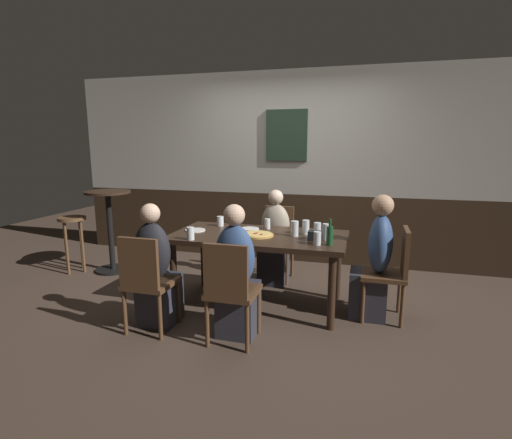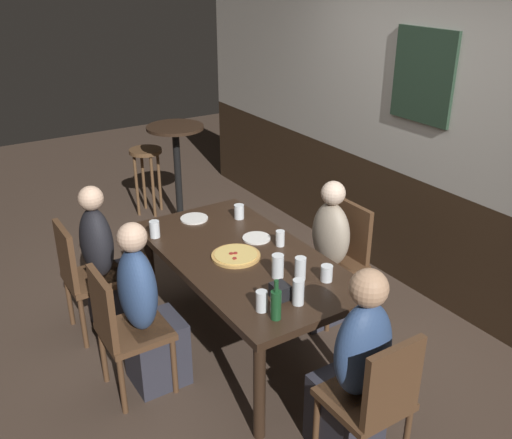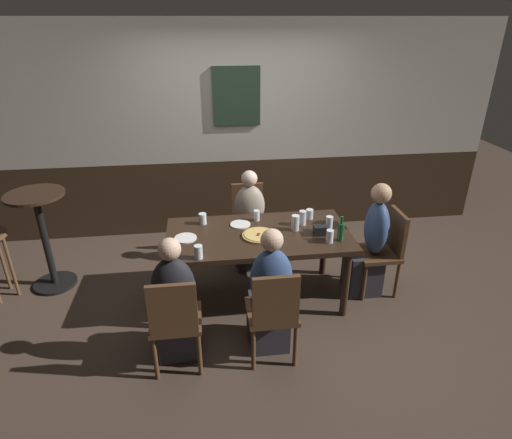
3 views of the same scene
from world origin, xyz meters
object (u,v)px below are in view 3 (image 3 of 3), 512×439
at_px(person_mid_far, 250,227).
at_px(beer_bottle_green, 341,231).
at_px(condiment_caddy, 320,230).
at_px(pint_glass_stout, 199,253).
at_px(tumbler_water, 330,237).
at_px(dining_table, 259,241).
at_px(pint_glass_pale, 257,216).
at_px(pint_glass_amber, 295,224).
at_px(pizza, 259,235).
at_px(highball_clear, 303,219).
at_px(beer_glass_tall, 329,225).
at_px(plate_white_large, 185,238).
at_px(chair_mid_near, 273,311).
at_px(person_mid_near, 270,300).
at_px(chair_mid_far, 248,218).
at_px(person_head_east, 370,248).
at_px(person_left_near, 176,308).
at_px(chair_head_east, 385,247).
at_px(side_bar_table, 44,233).
at_px(beer_glass_half, 309,215).
at_px(tumbler_short, 203,219).
at_px(plate_white_small, 240,224).
at_px(chair_left_near, 175,319).

bearing_deg(person_mid_far, beer_bottle_green, -52.24).
height_order(person_mid_far, condiment_caddy, person_mid_far).
relative_size(pint_glass_stout, tumbler_water, 0.99).
distance_m(dining_table, pint_glass_pale, 0.31).
bearing_deg(pint_glass_amber, dining_table, -175.38).
height_order(pizza, highball_clear, highball_clear).
relative_size(beer_glass_tall, plate_white_large, 0.75).
distance_m(beer_glass_tall, beer_bottle_green, 0.20).
xyz_separation_m(chair_mid_near, person_mid_near, (0.00, 0.16, -0.01)).
relative_size(chair_mid_far, person_mid_far, 0.79).
bearing_deg(chair_mid_far, pint_glass_amber, -66.78).
relative_size(person_mid_near, condiment_caddy, 10.53).
xyz_separation_m(person_head_east, beer_bottle_green, (-0.40, -0.23, 0.33)).
bearing_deg(dining_table, tumbler_water, -22.56).
bearing_deg(person_mid_far, pizza, -90.17).
height_order(person_left_near, condiment_caddy, person_left_near).
xyz_separation_m(chair_head_east, beer_bottle_green, (-0.56, -0.23, 0.34)).
bearing_deg(chair_mid_near, plate_white_large, 128.99).
bearing_deg(person_left_near, condiment_caddy, 24.47).
bearing_deg(person_mid_near, side_bar_table, 150.13).
distance_m(chair_head_east, beer_glass_half, 0.83).
xyz_separation_m(tumbler_water, pint_glass_pale, (-0.60, 0.54, -0.01)).
distance_m(person_mid_near, pint_glass_pale, 1.03).
bearing_deg(person_head_east, beer_bottle_green, -149.91).
bearing_deg(chair_head_east, pint_glass_pale, 167.41).
relative_size(pizza, condiment_caddy, 2.95).
bearing_deg(person_mid_near, pint_glass_amber, 63.89).
relative_size(person_head_east, condiment_caddy, 10.77).
bearing_deg(tumbler_short, chair_head_east, -8.77).
xyz_separation_m(tumbler_short, plate_white_small, (0.36, -0.08, -0.04)).
bearing_deg(dining_table, pint_glass_stout, -145.61).
xyz_separation_m(chair_mid_far, person_mid_far, (-0.00, -0.16, -0.03)).
xyz_separation_m(person_mid_far, highball_clear, (0.45, -0.57, 0.34)).
relative_size(chair_mid_near, side_bar_table, 0.84).
bearing_deg(condiment_caddy, person_mid_near, -133.00).
bearing_deg(tumbler_short, person_left_near, -104.11).
height_order(chair_left_near, pint_glass_pale, chair_left_near).
distance_m(pizza, plate_white_large, 0.68).
height_order(pizza, beer_glass_tall, beer_glass_tall).
height_order(person_mid_near, pint_glass_stout, person_mid_near).
xyz_separation_m(chair_mid_far, tumbler_short, (-0.52, -0.59, 0.29)).
bearing_deg(chair_mid_near, plate_white_small, 98.23).
bearing_deg(highball_clear, beer_glass_tall, -38.84).
bearing_deg(pizza, tumbler_short, 146.91).
bearing_deg(beer_glass_half, plate_white_small, -175.67).
bearing_deg(plate_white_small, highball_clear, -6.69).
bearing_deg(beer_glass_tall, beer_bottle_green, -74.41).
relative_size(chair_mid_far, chair_head_east, 1.00).
distance_m(chair_mid_near, condiment_caddy, 1.00).
relative_size(chair_mid_far, chair_mid_near, 1.00).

